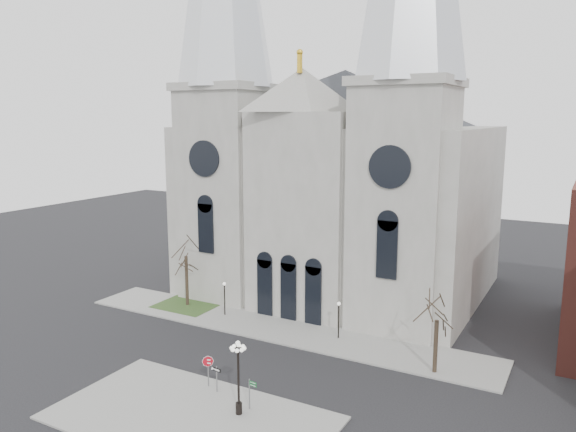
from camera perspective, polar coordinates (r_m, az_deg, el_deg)
The scene contains 13 objects.
ground at distance 43.81m, azimuth -8.80°, elevation -15.87°, with size 160.00×160.00×0.00m, color black.
sidewalk_near at distance 38.66m, azimuth -9.86°, elevation -19.54°, with size 18.00×10.00×0.14m, color gray.
sidewalk_far at distance 52.14m, azimuth -1.25°, elevation -11.31°, with size 40.00×6.00×0.14m, color gray.
grass_patch at distance 58.84m, azimuth -10.17°, elevation -8.92°, with size 6.00×5.00×0.18m, color #2E4D21.
cathedral at distance 59.10m, azimuth 4.55°, elevation 9.46°, with size 33.00×26.66×54.00m.
tree_left at distance 57.30m, azimuth -10.34°, elevation -3.72°, with size 3.20×3.20×7.50m.
tree_right at distance 43.56m, azimuth 14.90°, elevation -9.88°, with size 3.20×3.20×6.00m.
ped_lamp_left at distance 54.86m, azimuth -6.47°, elevation -7.77°, with size 0.32×0.32×3.26m.
ped_lamp_right at distance 49.21m, azimuth 5.17°, elevation -9.87°, with size 0.32×0.32×3.26m.
stop_sign at distance 41.46m, azimuth -8.12°, elevation -14.68°, with size 0.80×0.26×2.30m.
globe_lamp at distance 37.13m, azimuth -5.08°, elevation -15.16°, with size 1.37×1.37×4.99m.
one_way_sign at distance 40.76m, azimuth -7.26°, elevation -15.66°, with size 0.82×0.14×1.88m.
street_name_sign at distance 38.45m, azimuth -3.85°, elevation -17.36°, with size 0.66×0.13×2.08m.
Camera 1 is at (24.48, -30.93, 19.07)m, focal length 35.00 mm.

